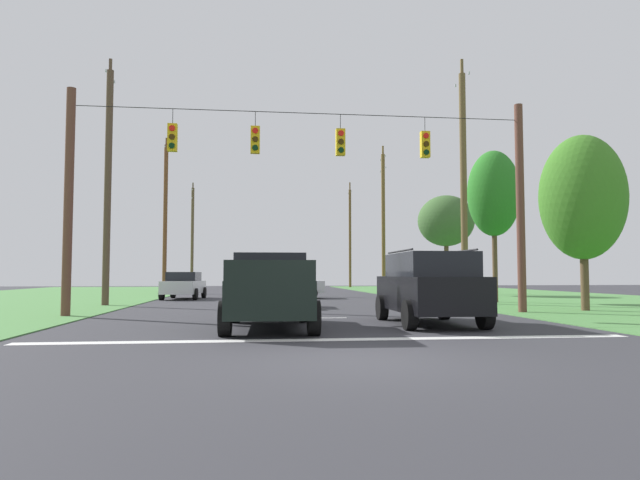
{
  "coord_description": "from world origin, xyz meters",
  "views": [
    {
      "loc": [
        -1.74,
        -9.14,
        1.39
      ],
      "look_at": [
        0.88,
        13.02,
        2.74
      ],
      "focal_mm": 31.88,
      "sensor_mm": 36.0,
      "label": 1
    }
  ],
  "objects_px": {
    "utility_pole_mid_right": "(464,184)",
    "utility_pole_far_left": "(108,184)",
    "pickup_truck": "(270,291)",
    "suv_black": "(429,286)",
    "distant_car_far_parked": "(287,285)",
    "distant_car_crossing_white": "(273,288)",
    "tree_roadside_left": "(446,221)",
    "utility_pole_distant_left": "(192,235)",
    "tree_roadside_far_right": "(582,198)",
    "distant_car_oncoming": "(184,285)",
    "utility_pole_distant_right": "(165,217)",
    "tree_roadside_right": "(494,194)",
    "overhead_signal_span": "(304,192)",
    "utility_pole_near_left": "(350,236)",
    "utility_pole_far_right": "(383,219)"
  },
  "relations": [
    {
      "from": "utility_pole_mid_right",
      "to": "utility_pole_far_left",
      "type": "height_order",
      "value": "utility_pole_mid_right"
    },
    {
      "from": "pickup_truck",
      "to": "utility_pole_far_left",
      "type": "relative_size",
      "value": 0.49
    },
    {
      "from": "pickup_truck",
      "to": "suv_black",
      "type": "bearing_deg",
      "value": 7.04
    },
    {
      "from": "utility_pole_mid_right",
      "to": "distant_car_far_parked",
      "type": "bearing_deg",
      "value": 136.28
    },
    {
      "from": "distant_car_crossing_white",
      "to": "tree_roadside_left",
      "type": "relative_size",
      "value": 0.65
    },
    {
      "from": "utility_pole_far_left",
      "to": "utility_pole_distant_left",
      "type": "xyz_separation_m",
      "value": [
        0.24,
        33.54,
        -0.0
      ]
    },
    {
      "from": "distant_car_crossing_white",
      "to": "tree_roadside_far_right",
      "type": "height_order",
      "value": "tree_roadside_far_right"
    },
    {
      "from": "distant_car_oncoming",
      "to": "utility_pole_distant_right",
      "type": "xyz_separation_m",
      "value": [
        -2.56,
        9.7,
        4.83
      ]
    },
    {
      "from": "utility_pole_distant_left",
      "to": "tree_roadside_right",
      "type": "bearing_deg",
      "value": -61.19
    },
    {
      "from": "utility_pole_mid_right",
      "to": "tree_roadside_far_right",
      "type": "xyz_separation_m",
      "value": [
        2.63,
        -5.41,
        -1.32
      ]
    },
    {
      "from": "overhead_signal_span",
      "to": "utility_pole_distant_right",
      "type": "relative_size",
      "value": 1.41
    },
    {
      "from": "suv_black",
      "to": "utility_pole_mid_right",
      "type": "bearing_deg",
      "value": 63.94
    },
    {
      "from": "utility_pole_distant_right",
      "to": "overhead_signal_span",
      "type": "bearing_deg",
      "value": -70.3
    },
    {
      "from": "suv_black",
      "to": "utility_pole_distant_left",
      "type": "height_order",
      "value": "utility_pole_distant_left"
    },
    {
      "from": "overhead_signal_span",
      "to": "utility_pole_near_left",
      "type": "distance_m",
      "value": 40.96
    },
    {
      "from": "utility_pole_far_right",
      "to": "utility_pole_distant_left",
      "type": "height_order",
      "value": "utility_pole_far_right"
    },
    {
      "from": "suv_black",
      "to": "utility_pole_distant_left",
      "type": "xyz_separation_m",
      "value": [
        -11.14,
        44.3,
        4.39
      ]
    },
    {
      "from": "utility_pole_near_left",
      "to": "tree_roadside_left",
      "type": "height_order",
      "value": "utility_pole_near_left"
    },
    {
      "from": "tree_roadside_far_right",
      "to": "utility_pole_mid_right",
      "type": "bearing_deg",
      "value": 115.94
    },
    {
      "from": "overhead_signal_span",
      "to": "tree_roadside_far_right",
      "type": "bearing_deg",
      "value": 3.01
    },
    {
      "from": "utility_pole_far_left",
      "to": "tree_roadside_right",
      "type": "distance_m",
      "value": 18.37
    },
    {
      "from": "overhead_signal_span",
      "to": "utility_pole_far_right",
      "type": "bearing_deg",
      "value": 70.25
    },
    {
      "from": "utility_pole_near_left",
      "to": "tree_roadside_right",
      "type": "xyz_separation_m",
      "value": [
        1.57,
        -32.91,
        -0.08
      ]
    },
    {
      "from": "utility_pole_far_left",
      "to": "utility_pole_distant_right",
      "type": "relative_size",
      "value": 0.97
    },
    {
      "from": "distant_car_oncoming",
      "to": "utility_pole_distant_left",
      "type": "height_order",
      "value": "utility_pole_distant_left"
    },
    {
      "from": "distant_car_crossing_white",
      "to": "distant_car_oncoming",
      "type": "height_order",
      "value": "same"
    },
    {
      "from": "utility_pole_mid_right",
      "to": "utility_pole_near_left",
      "type": "bearing_deg",
      "value": 89.29
    },
    {
      "from": "pickup_truck",
      "to": "tree_roadside_left",
      "type": "distance_m",
      "value": 25.2
    },
    {
      "from": "distant_car_oncoming",
      "to": "tree_roadside_left",
      "type": "bearing_deg",
      "value": 12.39
    },
    {
      "from": "tree_roadside_right",
      "to": "distant_car_oncoming",
      "type": "bearing_deg",
      "value": 159.02
    },
    {
      "from": "distant_car_oncoming",
      "to": "utility_pole_far_left",
      "type": "distance_m",
      "value": 8.52
    },
    {
      "from": "distant_car_crossing_white",
      "to": "tree_roadside_right",
      "type": "relative_size",
      "value": 0.58
    },
    {
      "from": "tree_roadside_far_right",
      "to": "distant_car_oncoming",
      "type": "bearing_deg",
      "value": 142.4
    },
    {
      "from": "distant_car_oncoming",
      "to": "utility_pole_far_left",
      "type": "xyz_separation_m",
      "value": [
        -2.63,
        -6.63,
        4.67
      ]
    },
    {
      "from": "utility_pole_far_left",
      "to": "tree_roadside_far_right",
      "type": "relative_size",
      "value": 1.66
    },
    {
      "from": "utility_pole_mid_right",
      "to": "tree_roadside_right",
      "type": "bearing_deg",
      "value": 30.31
    },
    {
      "from": "utility_pole_mid_right",
      "to": "utility_pole_near_left",
      "type": "xyz_separation_m",
      "value": [
        0.42,
        34.07,
        -0.18
      ]
    },
    {
      "from": "pickup_truck",
      "to": "distant_car_crossing_white",
      "type": "distance_m",
      "value": 9.76
    },
    {
      "from": "utility_pole_far_right",
      "to": "tree_roadside_far_right",
      "type": "xyz_separation_m",
      "value": [
        2.65,
        -21.96,
        -1.29
      ]
    },
    {
      "from": "distant_car_far_parked",
      "to": "utility_pole_far_left",
      "type": "xyz_separation_m",
      "value": [
        -8.5,
        -6.95,
        4.67
      ]
    },
    {
      "from": "utility_pole_distant_left",
      "to": "tree_roadside_right",
      "type": "relative_size",
      "value": 1.45
    },
    {
      "from": "tree_roadside_right",
      "to": "utility_pole_distant_left",
      "type": "bearing_deg",
      "value": 118.81
    },
    {
      "from": "pickup_truck",
      "to": "tree_roadside_left",
      "type": "xyz_separation_m",
      "value": [
        12.35,
        21.6,
        3.97
      ]
    },
    {
      "from": "distant_car_crossing_white",
      "to": "utility_pole_distant_right",
      "type": "distance_m",
      "value": 19.91
    },
    {
      "from": "utility_pole_distant_right",
      "to": "tree_roadside_left",
      "type": "xyz_separation_m",
      "value": [
        19.22,
        -6.04,
        -0.68
      ]
    },
    {
      "from": "tree_roadside_left",
      "to": "utility_pole_near_left",
      "type": "bearing_deg",
      "value": 96.15
    },
    {
      "from": "utility_pole_mid_right",
      "to": "utility_pole_far_right",
      "type": "bearing_deg",
      "value": 90.07
    },
    {
      "from": "pickup_truck",
      "to": "utility_pole_distant_left",
      "type": "xyz_separation_m",
      "value": [
        -6.7,
        44.85,
        4.49
      ]
    },
    {
      "from": "overhead_signal_span",
      "to": "utility_pole_distant_right",
      "type": "distance_m",
      "value": 24.33
    },
    {
      "from": "distant_car_oncoming",
      "to": "utility_pole_distant_right",
      "type": "relative_size",
      "value": 0.39
    }
  ]
}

